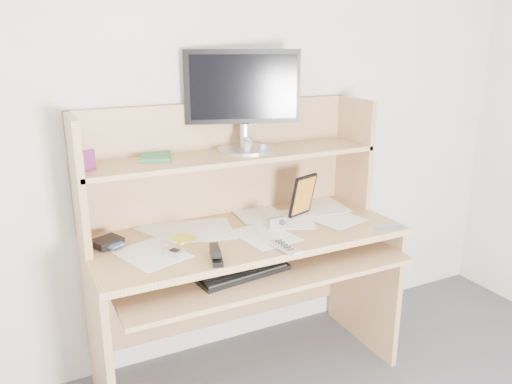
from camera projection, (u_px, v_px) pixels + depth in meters
name	position (u px, v px, depth m)	size (l,w,h in m)	color
back_wall	(218.00, 112.00, 2.38)	(3.60, 0.04, 2.50)	silver
desk	(240.00, 237.00, 2.34)	(1.40, 0.70, 1.30)	tan
paper_clutter	(247.00, 231.00, 2.25)	(1.32, 0.54, 0.01)	white
keyboard	(243.00, 272.00, 2.06)	(0.41, 0.19, 0.03)	black
tv_remote	(284.00, 248.00, 2.05)	(0.04, 0.16, 0.02)	#ABABA5
flip_phone	(174.00, 251.00, 2.01)	(0.05, 0.09, 0.02)	#B2B3B5
stapler	(216.00, 253.00, 1.96)	(0.04, 0.15, 0.05)	black
wallet	(107.00, 242.00, 2.09)	(0.11, 0.09, 0.03)	black
sticky_note_pad	(183.00, 239.00, 2.16)	(0.09, 0.09, 0.01)	yellow
digital_camera	(276.00, 222.00, 2.29)	(0.08, 0.03, 0.05)	#A8A8AA
game_case	(303.00, 195.00, 2.42)	(0.15, 0.02, 0.21)	black
blue_pen	(389.00, 227.00, 2.28)	(0.01, 0.01, 0.14)	blue
card_box	(88.00, 161.00, 1.98)	(0.06, 0.02, 0.08)	maroon
shelf_book	(156.00, 157.00, 2.19)	(0.12, 0.17, 0.02)	#2D7242
chip_stack_a	(249.00, 146.00, 2.33)	(0.04, 0.04, 0.05)	black
chip_stack_b	(247.00, 148.00, 2.26)	(0.04, 0.04, 0.06)	silver
chip_stack_c	(262.00, 148.00, 2.29)	(0.04, 0.04, 0.04)	black
chip_stack_d	(247.00, 145.00, 2.31)	(0.04, 0.04, 0.07)	silver
monitor	(243.00, 98.00, 2.29)	(0.52, 0.27, 0.46)	#B8B8BD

